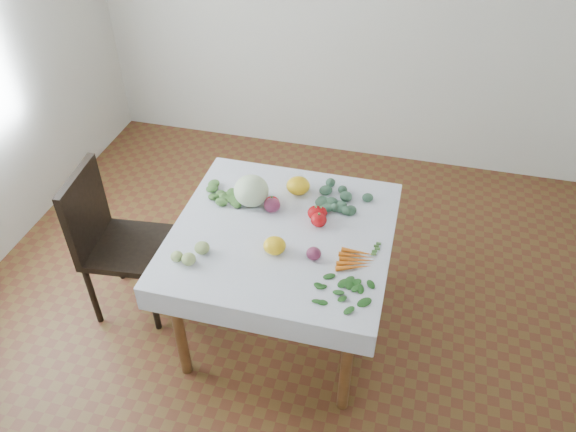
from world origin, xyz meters
name	(u,v)px	position (x,y,z in m)	size (l,w,h in m)	color
ground	(283,325)	(0.00, 0.00, 0.00)	(4.00, 4.00, 0.00)	brown
table	(282,245)	(0.00, 0.00, 0.65)	(1.00, 1.00, 0.75)	brown
tablecloth	(282,231)	(0.00, 0.00, 0.75)	(1.12, 1.12, 0.01)	white
chair	(109,235)	(-1.01, -0.05, 0.55)	(0.47, 0.47, 0.95)	black
cabbage	(251,191)	(-0.22, 0.18, 0.84)	(0.19, 0.19, 0.17)	beige
tomato_a	(319,220)	(0.17, 0.09, 0.79)	(0.08, 0.08, 0.07)	red
tomato_b	(272,203)	(-0.10, 0.17, 0.79)	(0.08, 0.08, 0.07)	red
tomato_c	(316,213)	(0.14, 0.14, 0.79)	(0.09, 0.09, 0.07)	red
tomato_d	(320,213)	(0.17, 0.16, 0.79)	(0.07, 0.07, 0.06)	red
heirloom_back	(298,186)	(0.00, 0.34, 0.80)	(0.13, 0.13, 0.09)	yellow
heirloom_front	(275,246)	(0.00, -0.16, 0.80)	(0.11, 0.11, 0.08)	yellow
onion_a	(272,205)	(-0.10, 0.15, 0.79)	(0.09, 0.09, 0.08)	#5D1A41
onion_b	(314,253)	(0.20, -0.16, 0.79)	(0.07, 0.07, 0.06)	#5D1A41
tomatillo_cluster	(188,254)	(-0.39, -0.31, 0.78)	(0.11, 0.14, 0.05)	#9AB468
carrot_bunch	(356,260)	(0.40, -0.13, 0.77)	(0.17, 0.17, 0.03)	orange
kale_bunch	(346,199)	(0.27, 0.33, 0.78)	(0.32, 0.24, 0.04)	#385C44
basil_bunch	(344,293)	(0.39, -0.36, 0.76)	(0.24, 0.21, 0.01)	#164817
dill_bunch	(227,196)	(-0.36, 0.19, 0.77)	(0.27, 0.21, 0.03)	#3F6C31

